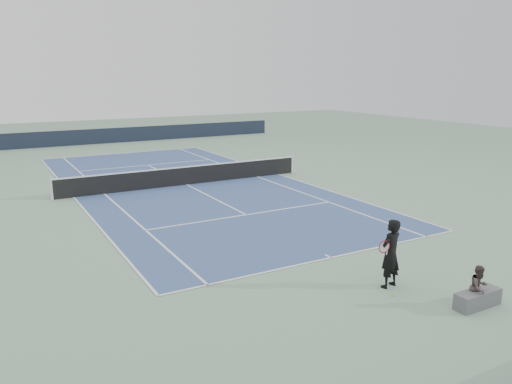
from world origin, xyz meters
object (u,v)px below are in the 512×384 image
tennis_ball (394,295)px  spectator_bench (478,293)px  tennis_player (390,254)px  tennis_net (186,175)px

tennis_ball → spectator_bench: spectator_bench is taller
tennis_player → tennis_ball: (-0.28, -0.51, -0.90)m
tennis_player → tennis_ball: tennis_player is taller
tennis_ball → spectator_bench: (1.31, -1.41, 0.33)m
tennis_net → tennis_player: tennis_player is taller
tennis_ball → tennis_player: bearing=61.3°
tennis_player → spectator_bench: size_ratio=1.45×
spectator_bench → tennis_player: bearing=118.2°
tennis_player → spectator_bench: bearing=-61.8°
tennis_player → tennis_ball: bearing=-118.7°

